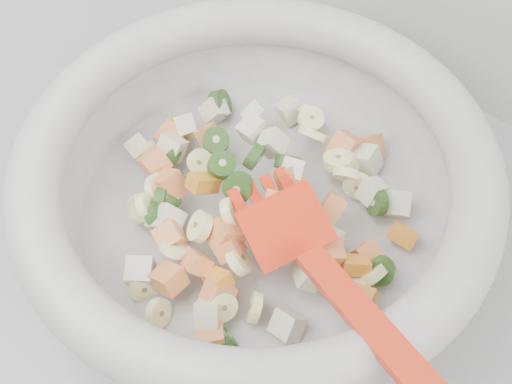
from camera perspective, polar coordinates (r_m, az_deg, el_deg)
The scene contains 1 object.
mixing_bowl at distance 0.53m, azimuth 0.01°, elevation 0.70°, with size 0.47×0.40×0.15m.
Camera 1 is at (0.15, 1.23, 1.39)m, focal length 45.00 mm.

